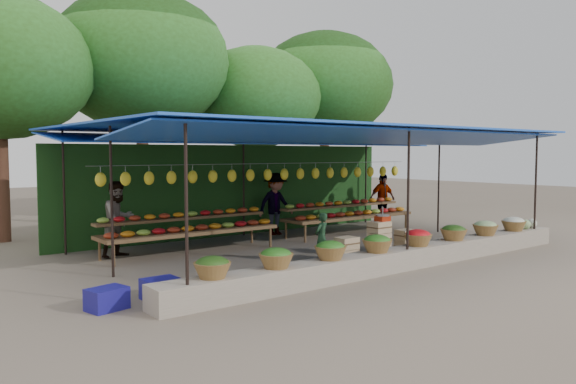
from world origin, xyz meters
TOP-DOWN VIEW (x-y plane):
  - ground at (0.00, 0.00)m, footprint 60.00×60.00m
  - stone_curb at (0.00, -2.75)m, footprint 10.60×0.55m
  - stall_canopy at (0.00, 0.07)m, footprint 10.80×6.60m
  - produce_baskets at (-0.10, -2.75)m, footprint 8.98×0.58m
  - netting_backdrop at (0.00, 3.15)m, footprint 10.60×0.06m
  - tree_row at (0.50, 6.09)m, footprint 16.51×5.50m
  - fruit_table_left at (-2.49, 1.35)m, footprint 4.21×0.95m
  - fruit_table_right at (2.51, 1.35)m, footprint 4.21×0.95m
  - crate_counter at (0.64, -1.54)m, footprint 2.36×0.35m
  - weighing_scale at (0.77, -1.54)m, footprint 0.30×0.30m
  - vendor_seated at (-0.85, -1.32)m, footprint 0.44×0.35m
  - customer_left at (-3.96, 1.88)m, footprint 0.99×0.88m
  - customer_mid at (0.78, 2.47)m, footprint 1.13×0.67m
  - customer_right at (4.84, 2.20)m, footprint 1.01×0.55m
  - blue_crate_front at (-4.79, -1.96)m, footprint 0.55×0.40m
  - blue_crate_back at (-5.67, -2.07)m, footprint 0.62×0.50m

SIDE VIEW (x-z plane):
  - ground at x=0.00m, z-range 0.00..0.00m
  - blue_crate_front at x=-4.79m, z-range 0.00..0.33m
  - blue_crate_back at x=-5.67m, z-range 0.00..0.33m
  - stone_curb at x=0.00m, z-range 0.00..0.40m
  - crate_counter at x=0.64m, z-range -0.07..0.70m
  - vendor_seated at x=-0.85m, z-range 0.00..1.05m
  - produce_baskets at x=-0.10m, z-range 0.40..0.73m
  - fruit_table_left at x=-2.49m, z-range 0.14..1.07m
  - fruit_table_right at x=2.51m, z-range 0.14..1.07m
  - customer_right at x=4.84m, z-range 0.00..1.63m
  - customer_left at x=-3.96m, z-range 0.00..1.67m
  - weighing_scale at x=0.77m, z-range 0.69..1.01m
  - customer_mid at x=0.78m, z-range 0.00..1.73m
  - netting_backdrop at x=0.00m, z-range 0.00..2.50m
  - stall_canopy at x=0.00m, z-range 1.27..4.09m
  - tree_row at x=0.50m, z-range 1.14..8.26m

